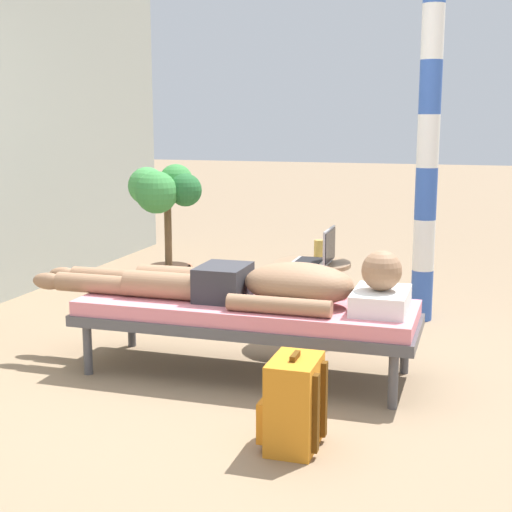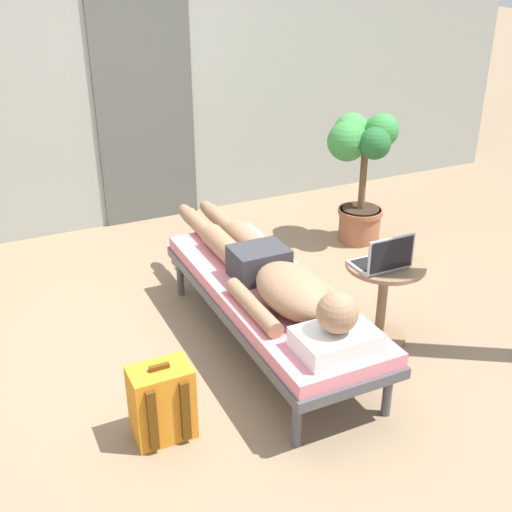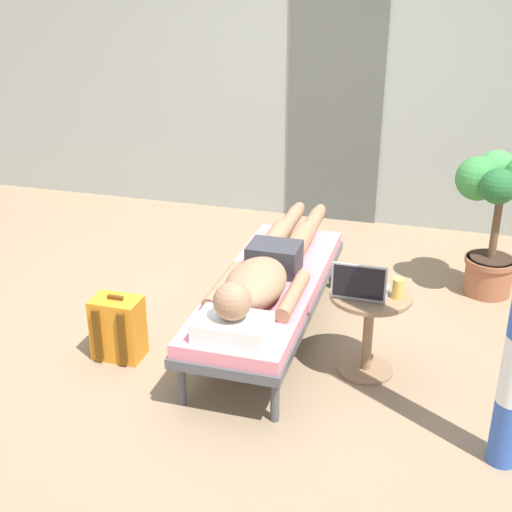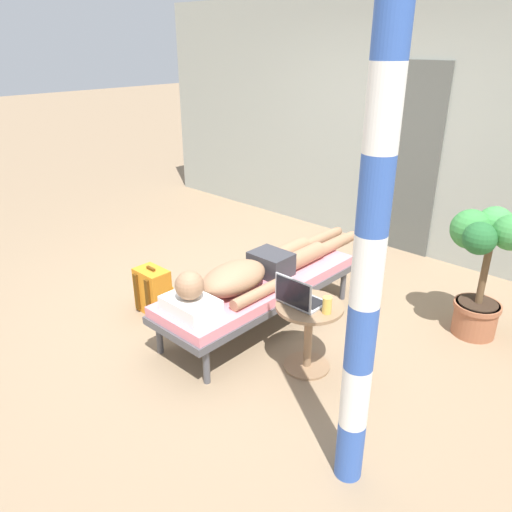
{
  "view_description": "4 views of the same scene",
  "coord_description": "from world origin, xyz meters",
  "px_view_note": "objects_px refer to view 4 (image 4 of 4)",
  "views": [
    {
      "loc": [
        -3.51,
        -1.32,
        1.41
      ],
      "look_at": [
        0.22,
        -0.17,
        0.68
      ],
      "focal_mm": 51.74,
      "sensor_mm": 36.0,
      "label": 1
    },
    {
      "loc": [
        -1.26,
        -3.06,
        2.22
      ],
      "look_at": [
        0.19,
        -0.05,
        0.6
      ],
      "focal_mm": 44.7,
      "sensor_mm": 36.0,
      "label": 2
    },
    {
      "loc": [
        1.28,
        -3.93,
        2.34
      ],
      "look_at": [
        0.1,
        0.1,
        0.48
      ],
      "focal_mm": 48.44,
      "sensor_mm": 36.0,
      "label": 3
    },
    {
      "loc": [
        2.71,
        -2.79,
        2.23
      ],
      "look_at": [
        0.29,
        -0.2,
        0.67
      ],
      "focal_mm": 34.73,
      "sensor_mm": 36.0,
      "label": 4
    }
  ],
  "objects_px": {
    "side_table": "(309,325)",
    "person_reclining": "(255,270)",
    "laptop": "(299,297)",
    "porch_post": "(368,270)",
    "backpack": "(153,291)",
    "potted_plant": "(483,258)",
    "lounge_chair": "(260,287)",
    "drink_glass": "(327,305)"
  },
  "relations": [
    {
      "from": "laptop",
      "to": "porch_post",
      "type": "xyz_separation_m",
      "value": [
        0.83,
        -0.57,
        0.67
      ]
    },
    {
      "from": "side_table",
      "to": "backpack",
      "type": "bearing_deg",
      "value": -170.02
    },
    {
      "from": "person_reclining",
      "to": "laptop",
      "type": "xyz_separation_m",
      "value": [
        0.61,
        -0.21,
        0.07
      ]
    },
    {
      "from": "side_table",
      "to": "porch_post",
      "type": "distance_m",
      "value": 1.34
    },
    {
      "from": "person_reclining",
      "to": "laptop",
      "type": "bearing_deg",
      "value": -19.09
    },
    {
      "from": "person_reclining",
      "to": "backpack",
      "type": "relative_size",
      "value": 5.12
    },
    {
      "from": "potted_plant",
      "to": "drink_glass",
      "type": "bearing_deg",
      "value": -112.21
    },
    {
      "from": "lounge_chair",
      "to": "backpack",
      "type": "bearing_deg",
      "value": -149.92
    },
    {
      "from": "backpack",
      "to": "porch_post",
      "type": "distance_m",
      "value": 2.53
    },
    {
      "from": "drink_glass",
      "to": "potted_plant",
      "type": "xyz_separation_m",
      "value": [
        0.54,
        1.31,
        0.09
      ]
    },
    {
      "from": "lounge_chair",
      "to": "potted_plant",
      "type": "distance_m",
      "value": 1.77
    },
    {
      "from": "lounge_chair",
      "to": "potted_plant",
      "type": "height_order",
      "value": "potted_plant"
    },
    {
      "from": "lounge_chair",
      "to": "laptop",
      "type": "bearing_deg",
      "value": -23.71
    },
    {
      "from": "laptop",
      "to": "backpack",
      "type": "distance_m",
      "value": 1.51
    },
    {
      "from": "lounge_chair",
      "to": "porch_post",
      "type": "xyz_separation_m",
      "value": [
        1.44,
        -0.84,
        0.91
      ]
    },
    {
      "from": "person_reclining",
      "to": "porch_post",
      "type": "bearing_deg",
      "value": -28.49
    },
    {
      "from": "side_table",
      "to": "potted_plant",
      "type": "height_order",
      "value": "potted_plant"
    },
    {
      "from": "drink_glass",
      "to": "potted_plant",
      "type": "bearing_deg",
      "value": 67.79
    },
    {
      "from": "person_reclining",
      "to": "side_table",
      "type": "relative_size",
      "value": 4.15
    },
    {
      "from": "person_reclining",
      "to": "lounge_chair",
      "type": "bearing_deg",
      "value": 90.0
    },
    {
      "from": "laptop",
      "to": "drink_glass",
      "type": "bearing_deg",
      "value": 11.78
    },
    {
      "from": "laptop",
      "to": "drink_glass",
      "type": "height_order",
      "value": "laptop"
    },
    {
      "from": "lounge_chair",
      "to": "laptop",
      "type": "xyz_separation_m",
      "value": [
        0.61,
        -0.27,
        0.24
      ]
    },
    {
      "from": "porch_post",
      "to": "laptop",
      "type": "bearing_deg",
      "value": 145.47
    },
    {
      "from": "drink_glass",
      "to": "backpack",
      "type": "height_order",
      "value": "drink_glass"
    },
    {
      "from": "person_reclining",
      "to": "potted_plant",
      "type": "height_order",
      "value": "potted_plant"
    },
    {
      "from": "backpack",
      "to": "porch_post",
      "type": "relative_size",
      "value": 0.17
    },
    {
      "from": "lounge_chair",
      "to": "backpack",
      "type": "height_order",
      "value": "backpack"
    },
    {
      "from": "side_table",
      "to": "potted_plant",
      "type": "xyz_separation_m",
      "value": [
        0.69,
        1.31,
        0.31
      ]
    },
    {
      "from": "person_reclining",
      "to": "side_table",
      "type": "height_order",
      "value": "person_reclining"
    },
    {
      "from": "lounge_chair",
      "to": "drink_glass",
      "type": "distance_m",
      "value": 0.88
    },
    {
      "from": "laptop",
      "to": "potted_plant",
      "type": "bearing_deg",
      "value": 61.2
    },
    {
      "from": "drink_glass",
      "to": "backpack",
      "type": "bearing_deg",
      "value": -171.17
    },
    {
      "from": "lounge_chair",
      "to": "potted_plant",
      "type": "bearing_deg",
      "value": 38.72
    },
    {
      "from": "lounge_chair",
      "to": "porch_post",
      "type": "relative_size",
      "value": 0.75
    },
    {
      "from": "potted_plant",
      "to": "laptop",
      "type": "bearing_deg",
      "value": -118.8
    },
    {
      "from": "side_table",
      "to": "person_reclining",
      "type": "bearing_deg",
      "value": 166.56
    },
    {
      "from": "laptop",
      "to": "drink_glass",
      "type": "xyz_separation_m",
      "value": [
        0.21,
        0.04,
        0.0
      ]
    },
    {
      "from": "drink_glass",
      "to": "person_reclining",
      "type": "bearing_deg",
      "value": 168.45
    },
    {
      "from": "laptop",
      "to": "porch_post",
      "type": "relative_size",
      "value": 0.12
    },
    {
      "from": "backpack",
      "to": "side_table",
      "type": "bearing_deg",
      "value": 9.98
    },
    {
      "from": "lounge_chair",
      "to": "side_table",
      "type": "height_order",
      "value": "side_table"
    }
  ]
}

